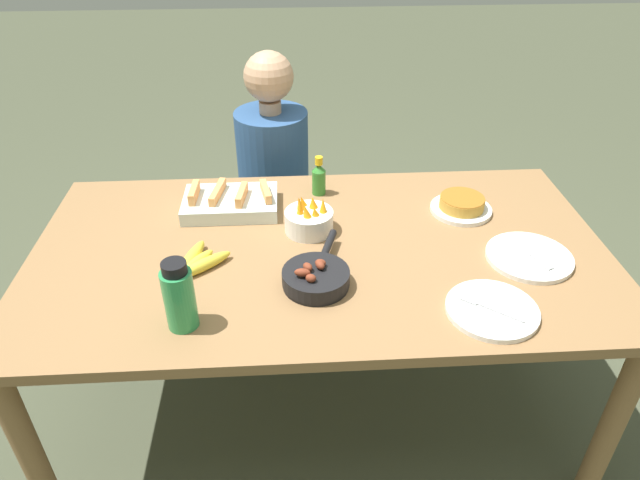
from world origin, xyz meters
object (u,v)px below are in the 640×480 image
at_px(banana_bunch, 196,263).
at_px(empty_plate_near_front, 529,257).
at_px(melon_tray, 230,202).
at_px(water_bottle, 179,296).
at_px(skillet, 316,277).
at_px(hot_sauce_bottle, 319,178).
at_px(person_figure, 275,199).
at_px(fruit_bowl_mango, 309,219).
at_px(frittata_plate_center, 461,205).
at_px(empty_plate_far_left, 492,310).

distance_m(banana_bunch, empty_plate_near_front, 1.03).
height_order(melon_tray, water_bottle, water_bottle).
xyz_separation_m(skillet, hot_sauce_bottle, (0.04, 0.54, 0.04)).
bearing_deg(person_figure, fruit_bowl_mango, -79.03).
height_order(frittata_plate_center, empty_plate_near_front, frittata_plate_center).
distance_m(skillet, water_bottle, 0.40).
relative_size(melon_tray, fruit_bowl_mango, 2.03).
height_order(skillet, person_figure, person_figure).
xyz_separation_m(water_bottle, person_figure, (0.23, 1.11, -0.36)).
relative_size(banana_bunch, fruit_bowl_mango, 1.27).
bearing_deg(water_bottle, frittata_plate_center, 30.67).
relative_size(banana_bunch, empty_plate_near_front, 0.77).
bearing_deg(empty_plate_near_front, person_figure, 132.73).
height_order(hot_sauce_bottle, person_figure, person_figure).
xyz_separation_m(skillet, water_bottle, (-0.36, -0.15, 0.07)).
bearing_deg(skillet, empty_plate_near_front, -65.64).
relative_size(melon_tray, empty_plate_far_left, 1.29).
distance_m(skillet, fruit_bowl_mango, 0.29).
bearing_deg(hot_sauce_bottle, water_bottle, -120.26).
distance_m(melon_tray, empty_plate_near_front, 1.01).
bearing_deg(banana_bunch, hot_sauce_bottle, 47.65).
bearing_deg(hot_sauce_bottle, frittata_plate_center, -18.09).
xyz_separation_m(melon_tray, empty_plate_far_left, (0.75, -0.60, -0.02)).
bearing_deg(skillet, hot_sauce_bottle, 12.86).
distance_m(empty_plate_far_left, hot_sauce_bottle, 0.82).
distance_m(skillet, empty_plate_near_front, 0.67).
bearing_deg(hot_sauce_bottle, banana_bunch, -132.35).
distance_m(hot_sauce_bottle, person_figure, 0.55).
bearing_deg(banana_bunch, empty_plate_near_front, -1.10).
relative_size(skillet, water_bottle, 1.59).
bearing_deg(banana_bunch, fruit_bowl_mango, 27.97).
height_order(frittata_plate_center, water_bottle, water_bottle).
distance_m(melon_tray, frittata_plate_center, 0.81).
bearing_deg(water_bottle, melon_tray, 81.82).
xyz_separation_m(frittata_plate_center, empty_plate_near_front, (0.14, -0.30, -0.02)).
bearing_deg(frittata_plate_center, banana_bunch, -162.73).
xyz_separation_m(empty_plate_far_left, hot_sauce_bottle, (-0.44, 0.70, 0.06)).
bearing_deg(frittata_plate_center, person_figure, 139.37).
bearing_deg(melon_tray, empty_plate_near_front, -20.81).
bearing_deg(water_bottle, banana_bunch, 88.97).
bearing_deg(person_figure, hot_sauce_bottle, -66.84).
relative_size(skillet, empty_plate_far_left, 1.28).
bearing_deg(hot_sauce_bottle, fruit_bowl_mango, -100.79).
bearing_deg(empty_plate_near_front, banana_bunch, 178.90).
bearing_deg(water_bottle, hot_sauce_bottle, 59.74).
xyz_separation_m(melon_tray, person_figure, (0.14, 0.51, -0.29)).
relative_size(banana_bunch, melon_tray, 0.62).
height_order(skillet, fruit_bowl_mango, fruit_bowl_mango).
relative_size(fruit_bowl_mango, hot_sauce_bottle, 1.09).
relative_size(frittata_plate_center, water_bottle, 1.04).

